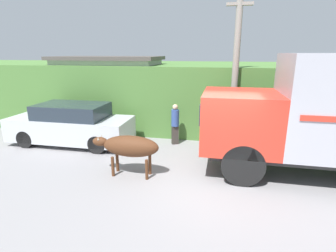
{
  "coord_description": "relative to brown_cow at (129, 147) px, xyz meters",
  "views": [
    {
      "loc": [
        0.19,
        -6.65,
        3.49
      ],
      "look_at": [
        -1.31,
        0.57,
        1.41
      ],
      "focal_mm": 28.0,
      "sensor_mm": 36.0,
      "label": 1
    }
  ],
  "objects": [
    {
      "name": "utility_pole",
      "position": [
        2.94,
        3.21,
        2.1
      ],
      "size": [
        0.9,
        0.23,
        5.74
      ],
      "color": "gray",
      "rests_on": "ground_plane"
    },
    {
      "name": "brown_cow",
      "position": [
        0.0,
        0.0,
        0.0
      ],
      "size": [
        1.99,
        0.62,
        1.21
      ],
      "rotation": [
        0.0,
        0.0,
        0.15
      ],
      "color": "#512D19",
      "rests_on": "ground_plane"
    },
    {
      "name": "building_backdrop",
      "position": [
        -2.8,
        5.06,
        0.78
      ],
      "size": [
        4.93,
        2.7,
        3.31
      ],
      "color": "#B2BCAD",
      "rests_on": "ground_plane"
    },
    {
      "name": "ground_plane",
      "position": [
        2.33,
        -0.03,
        -0.89
      ],
      "size": [
        60.0,
        60.0,
        0.0
      ],
      "primitive_type": "plane",
      "color": "gray"
    },
    {
      "name": "hillside_embankment",
      "position": [
        2.33,
        6.93,
        0.58
      ],
      "size": [
        32.0,
        6.87,
        2.94
      ],
      "color": "#4C7A38",
      "rests_on": "ground_plane"
    },
    {
      "name": "parked_suv",
      "position": [
        -3.16,
        2.14,
        -0.11
      ],
      "size": [
        4.71,
        1.74,
        1.59
      ],
      "rotation": [
        0.0,
        0.0,
        -0.05
      ],
      "color": "silver",
      "rests_on": "ground_plane"
    },
    {
      "name": "pedestrian_on_hill",
      "position": [
        0.81,
        2.94,
        -0.01
      ],
      "size": [
        0.39,
        0.39,
        1.59
      ],
      "rotation": [
        0.0,
        0.0,
        3.56
      ],
      "color": "#38332D",
      "rests_on": "ground_plane"
    }
  ]
}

